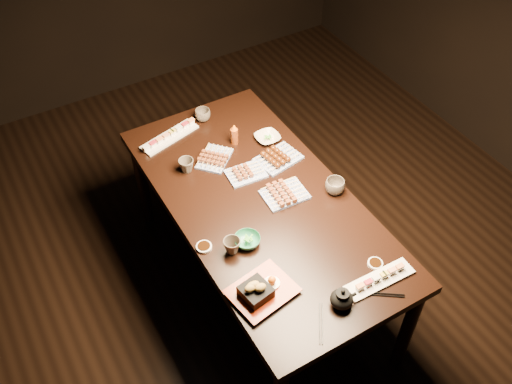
% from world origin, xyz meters
% --- Properties ---
extents(ground, '(5.00, 5.00, 0.00)m').
position_xyz_m(ground, '(0.00, 0.00, 0.00)').
color(ground, black).
rests_on(ground, ground).
extents(dining_table, '(1.00, 1.85, 0.75)m').
position_xyz_m(dining_table, '(-0.13, 0.10, 0.38)').
color(dining_table, black).
rests_on(dining_table, ground).
extents(sushi_platter_near, '(0.35, 0.11, 0.04)m').
position_xyz_m(sushi_platter_near, '(0.08, -0.62, 0.77)').
color(sushi_platter_near, white).
rests_on(sushi_platter_near, dining_table).
extents(sushi_platter_far, '(0.39, 0.20, 0.05)m').
position_xyz_m(sushi_platter_far, '(-0.34, 0.81, 0.77)').
color(sushi_platter_far, white).
rests_on(sushi_platter_far, dining_table).
extents(yakitori_plate_center, '(0.22, 0.17, 0.05)m').
position_xyz_m(yakitori_plate_center, '(-0.11, 0.31, 0.78)').
color(yakitori_plate_center, '#828EB6').
rests_on(yakitori_plate_center, dining_table).
extents(yakitori_plate_right, '(0.24, 0.18, 0.06)m').
position_xyz_m(yakitori_plate_right, '(-0.01, 0.07, 0.78)').
color(yakitori_plate_right, '#828EB6').
rests_on(yakitori_plate_right, dining_table).
extents(yakitori_plate_left, '(0.26, 0.26, 0.05)m').
position_xyz_m(yakitori_plate_left, '(-0.20, 0.51, 0.78)').
color(yakitori_plate_left, '#828EB6').
rests_on(yakitori_plate_left, dining_table).
extents(tsukune_plate, '(0.27, 0.22, 0.06)m').
position_xyz_m(tsukune_plate, '(0.11, 0.32, 0.78)').
color(tsukune_plate, '#828EB6').
rests_on(tsukune_plate, dining_table).
extents(edamame_bowl_green, '(0.18, 0.18, 0.04)m').
position_xyz_m(edamame_bowl_green, '(-0.34, -0.12, 0.77)').
color(edamame_bowl_green, '#277852').
rests_on(edamame_bowl_green, dining_table).
extents(edamame_bowl_cream, '(0.14, 0.14, 0.03)m').
position_xyz_m(edamame_bowl_cream, '(0.15, 0.50, 0.77)').
color(edamame_bowl_cream, beige).
rests_on(edamame_bowl_cream, dining_table).
extents(tempura_tray, '(0.32, 0.28, 0.11)m').
position_xyz_m(tempura_tray, '(-0.43, -0.41, 0.80)').
color(tempura_tray, black).
rests_on(tempura_tray, dining_table).
extents(teacup_near_left, '(0.11, 0.11, 0.08)m').
position_xyz_m(teacup_near_left, '(-0.43, -0.12, 0.79)').
color(teacup_near_left, '#4D443B').
rests_on(teacup_near_left, dining_table).
extents(teacup_mid_right, '(0.14, 0.14, 0.08)m').
position_xyz_m(teacup_mid_right, '(0.24, -0.04, 0.79)').
color(teacup_mid_right, '#4D443B').
rests_on(teacup_mid_right, dining_table).
extents(teacup_far_left, '(0.11, 0.11, 0.08)m').
position_xyz_m(teacup_far_left, '(-0.37, 0.50, 0.79)').
color(teacup_far_left, '#4D443B').
rests_on(teacup_far_left, dining_table).
extents(teacup_far_right, '(0.11, 0.11, 0.07)m').
position_xyz_m(teacup_far_right, '(-0.09, 0.86, 0.79)').
color(teacup_far_right, '#4D443B').
rests_on(teacup_far_right, dining_table).
extents(teapot, '(0.15, 0.15, 0.11)m').
position_xyz_m(teapot, '(-0.15, -0.64, 0.80)').
color(teapot, black).
rests_on(teapot, dining_table).
extents(condiment_bottle, '(0.05, 0.05, 0.14)m').
position_xyz_m(condiment_bottle, '(-0.03, 0.58, 0.82)').
color(condiment_bottle, maroon).
rests_on(condiment_bottle, dining_table).
extents(sauce_dish_west, '(0.10, 0.10, 0.01)m').
position_xyz_m(sauce_dish_west, '(-0.54, -0.04, 0.76)').
color(sauce_dish_west, white).
rests_on(sauce_dish_west, dining_table).
extents(sauce_dish_east, '(0.08, 0.08, 0.01)m').
position_xyz_m(sauce_dish_east, '(0.19, 0.53, 0.76)').
color(sauce_dish_east, white).
rests_on(sauce_dish_east, dining_table).
extents(sauce_dish_se, '(0.08, 0.08, 0.01)m').
position_xyz_m(sauce_dish_se, '(0.12, -0.54, 0.76)').
color(sauce_dish_se, white).
rests_on(sauce_dish_se, dining_table).
extents(sauce_dish_nw, '(0.09, 0.09, 0.01)m').
position_xyz_m(sauce_dish_nw, '(-0.39, 0.80, 0.76)').
color(sauce_dish_nw, white).
rests_on(sauce_dish_nw, dining_table).
extents(chopsticks_near, '(0.13, 0.18, 0.01)m').
position_xyz_m(chopsticks_near, '(-0.28, -0.68, 0.75)').
color(chopsticks_near, black).
rests_on(chopsticks_near, dining_table).
extents(chopsticks_se, '(0.18, 0.14, 0.01)m').
position_xyz_m(chopsticks_se, '(0.04, -0.69, 0.75)').
color(chopsticks_se, black).
rests_on(chopsticks_se, dining_table).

